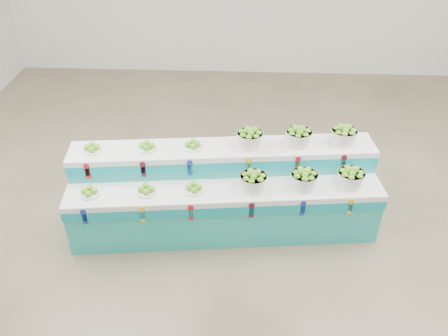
{
  "coord_description": "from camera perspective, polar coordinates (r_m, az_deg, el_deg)",
  "views": [
    {
      "loc": [
        -0.15,
        -4.48,
        4.01
      ],
      "look_at": [
        -0.37,
        0.06,
        0.87
      ],
      "focal_mm": 37.38,
      "sensor_mm": 36.0,
      "label": 1
    }
  ],
  "objects": [
    {
      "name": "ground",
      "position": [
        6.02,
        3.5,
        -7.24
      ],
      "size": [
        10.0,
        10.0,
        0.0
      ],
      "primitive_type": "plane",
      "color": "brown",
      "rests_on": "ground"
    },
    {
      "name": "display_stand",
      "position": [
        5.74,
        -0.0,
        -2.96
      ],
      "size": [
        3.81,
        1.36,
        1.02
      ],
      "primitive_type": null,
      "rotation": [
        0.0,
        0.0,
        0.11
      ],
      "color": "#28B6B3",
      "rests_on": "ground"
    },
    {
      "name": "plate_lower_left",
      "position": [
        5.54,
        -16.16,
        -2.74
      ],
      "size": [
        0.26,
        0.26,
        0.1
      ],
      "primitive_type": "cylinder",
      "rotation": [
        0.0,
        0.0,
        0.11
      ],
      "color": "white",
      "rests_on": "display_stand"
    },
    {
      "name": "plate_lower_mid",
      "position": [
        5.43,
        -9.5,
        -2.56
      ],
      "size": [
        0.26,
        0.26,
        0.1
      ],
      "primitive_type": "cylinder",
      "rotation": [
        0.0,
        0.0,
        0.11
      ],
      "color": "white",
      "rests_on": "display_stand"
    },
    {
      "name": "plate_lower_right",
      "position": [
        5.39,
        -3.71,
        -2.38
      ],
      "size": [
        0.26,
        0.26,
        0.1
      ],
      "primitive_type": "cylinder",
      "rotation": [
        0.0,
        0.0,
        0.11
      ],
      "color": "white",
      "rests_on": "display_stand"
    },
    {
      "name": "basket_lower_left",
      "position": [
        5.38,
        3.61,
        -1.56
      ],
      "size": [
        0.35,
        0.35,
        0.24
      ],
      "primitive_type": null,
      "rotation": [
        0.0,
        0.0,
        0.11
      ],
      "color": "silver",
      "rests_on": "display_stand"
    },
    {
      "name": "basket_lower_mid",
      "position": [
        5.48,
        9.76,
        -1.32
      ],
      "size": [
        0.35,
        0.35,
        0.24
      ],
      "primitive_type": null,
      "rotation": [
        0.0,
        0.0,
        0.11
      ],
      "color": "silver",
      "rests_on": "display_stand"
    },
    {
      "name": "basket_lower_right",
      "position": [
        5.63,
        15.26,
        -1.1
      ],
      "size": [
        0.35,
        0.35,
        0.24
      ],
      "primitive_type": null,
      "rotation": [
        0.0,
        0.0,
        0.11
      ],
      "color": "silver",
      "rests_on": "display_stand"
    },
    {
      "name": "plate_upper_left",
      "position": [
        5.75,
        -15.84,
        2.43
      ],
      "size": [
        0.26,
        0.26,
        0.1
      ],
      "primitive_type": "cylinder",
      "rotation": [
        0.0,
        0.0,
        0.11
      ],
      "color": "white",
      "rests_on": "display_stand"
    },
    {
      "name": "plate_upper_mid",
      "position": [
        5.64,
        -9.43,
        2.7
      ],
      "size": [
        0.26,
        0.26,
        0.1
      ],
      "primitive_type": "cylinder",
      "rotation": [
        0.0,
        0.0,
        0.11
      ],
      "color": "white",
      "rests_on": "display_stand"
    },
    {
      "name": "plate_upper_right",
      "position": [
        5.6,
        -3.85,
        2.91
      ],
      "size": [
        0.26,
        0.26,
        0.1
      ],
      "primitive_type": "cylinder",
      "rotation": [
        0.0,
        0.0,
        0.11
      ],
      "color": "white",
      "rests_on": "display_stand"
    },
    {
      "name": "basket_upper_left",
      "position": [
        5.6,
        3.2,
        3.71
      ],
      "size": [
        0.35,
        0.35,
        0.24
      ],
      "primitive_type": null,
      "rotation": [
        0.0,
        0.0,
        0.11
      ],
      "color": "silver",
      "rests_on": "display_stand"
    },
    {
      "name": "basket_upper_mid",
      "position": [
        5.69,
        9.13,
        3.85
      ],
      "size": [
        0.35,
        0.35,
        0.24
      ],
      "primitive_type": null,
      "rotation": [
        0.0,
        0.0,
        0.11
      ],
      "color": "silver",
      "rests_on": "display_stand"
    },
    {
      "name": "basket_upper_right",
      "position": [
        5.83,
        14.46,
        3.94
      ],
      "size": [
        0.35,
        0.35,
        0.24
      ],
      "primitive_type": null,
      "rotation": [
        0.0,
        0.0,
        0.11
      ],
      "color": "silver",
      "rests_on": "display_stand"
    }
  ]
}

